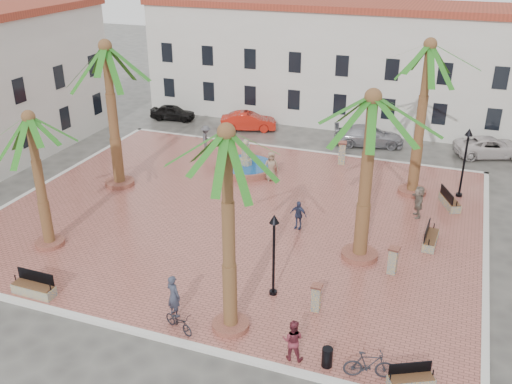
{
  "coord_description": "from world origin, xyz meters",
  "views": [
    {
      "loc": [
        10.8,
        -26.43,
        14.54
      ],
      "look_at": [
        1.0,
        0.0,
        1.6
      ],
      "focal_mm": 40.0,
      "sensor_mm": 36.0,
      "label": 1
    }
  ],
  "objects_px": {
    "lamppost_s": "(274,241)",
    "cyclist_a": "(174,296)",
    "pedestrian_north": "(206,139)",
    "car_white": "(491,147)",
    "car_red": "(248,121)",
    "bench_e": "(430,239)",
    "pedestrian_fountain_b": "(298,215)",
    "bicycle_a": "(179,322)",
    "bollard_se": "(316,297)",
    "car_silver": "(369,136)",
    "palm_e": "(371,118)",
    "bollard_n": "(342,153)",
    "pedestrian_east": "(419,202)",
    "pedestrian_fountain_a": "(271,166)",
    "car_black": "(173,112)",
    "cyclist_b": "(293,340)",
    "fountain": "(246,166)",
    "bench_s": "(34,288)",
    "bench_se": "(411,380)",
    "bench_ne": "(449,202)",
    "palm_ne": "(428,62)",
    "palm_sw": "(31,133)",
    "palm_nw": "(107,63)",
    "lamppost_e": "(466,151)",
    "bollard_e": "(393,260)",
    "bicycle_b": "(369,365)",
    "litter_bin": "(327,357)",
    "palm_s": "(227,156)"
  },
  "relations": [
    {
      "from": "bollard_se",
      "to": "car_silver",
      "type": "distance_m",
      "value": 21.32
    },
    {
      "from": "car_silver",
      "to": "bollard_n",
      "type": "bearing_deg",
      "value": 155.16
    },
    {
      "from": "bench_ne",
      "to": "car_silver",
      "type": "bearing_deg",
      "value": 11.02
    },
    {
      "from": "palm_nw",
      "to": "lamppost_e",
      "type": "height_order",
      "value": "palm_nw"
    },
    {
      "from": "fountain",
      "to": "cyclist_b",
      "type": "xyz_separation_m",
      "value": [
        8.25,
        -16.46,
        0.55
      ]
    },
    {
      "from": "fountain",
      "to": "palm_s",
      "type": "height_order",
      "value": "palm_s"
    },
    {
      "from": "fountain",
      "to": "lamppost_e",
      "type": "distance_m",
      "value": 13.67
    },
    {
      "from": "bench_se",
      "to": "bench_e",
      "type": "xyz_separation_m",
      "value": [
        -0.22,
        10.39,
        0.05
      ]
    },
    {
      "from": "pedestrian_fountain_b",
      "to": "bicycle_a",
      "type": "bearing_deg",
      "value": -95.08
    },
    {
      "from": "pedestrian_north",
      "to": "car_white",
      "type": "xyz_separation_m",
      "value": [
        19.04,
        6.46,
        -0.42
      ]
    },
    {
      "from": "palm_nw",
      "to": "car_silver",
      "type": "bearing_deg",
      "value": 44.58
    },
    {
      "from": "bench_s",
      "to": "bollard_n",
      "type": "distance_m",
      "value": 21.71
    },
    {
      "from": "lamppost_s",
      "to": "car_black",
      "type": "height_order",
      "value": "lamppost_s"
    },
    {
      "from": "bench_s",
      "to": "pedestrian_fountain_a",
      "type": "distance_m",
      "value": 16.4
    },
    {
      "from": "bench_e",
      "to": "lamppost_s",
      "type": "relative_size",
      "value": 0.51
    },
    {
      "from": "pedestrian_east",
      "to": "palm_ne",
      "type": "bearing_deg",
      "value": 177.55
    },
    {
      "from": "palm_e",
      "to": "bollard_n",
      "type": "relative_size",
      "value": 5.32
    },
    {
      "from": "palm_nw",
      "to": "bicycle_b",
      "type": "distance_m",
      "value": 22.07
    },
    {
      "from": "lamppost_e",
      "to": "bicycle_a",
      "type": "distance_m",
      "value": 19.82
    },
    {
      "from": "cyclist_a",
      "to": "bicycle_a",
      "type": "distance_m",
      "value": 1.16
    },
    {
      "from": "bench_s",
      "to": "car_silver",
      "type": "bearing_deg",
      "value": 68.25
    },
    {
      "from": "fountain",
      "to": "car_red",
      "type": "xyz_separation_m",
      "value": [
        -2.97,
        8.22,
        0.29
      ]
    },
    {
      "from": "palm_ne",
      "to": "pedestrian_east",
      "type": "relative_size",
      "value": 5.05
    },
    {
      "from": "palm_e",
      "to": "pedestrian_fountain_a",
      "type": "distance_m",
      "value": 11.9
    },
    {
      "from": "car_red",
      "to": "bench_e",
      "type": "bearing_deg",
      "value": -151.63
    },
    {
      "from": "lamppost_s",
      "to": "pedestrian_fountain_a",
      "type": "height_order",
      "value": "lamppost_s"
    },
    {
      "from": "bollard_n",
      "to": "car_black",
      "type": "xyz_separation_m",
      "value": [
        -15.64,
        5.31,
        -0.33
      ]
    },
    {
      "from": "litter_bin",
      "to": "pedestrian_fountain_a",
      "type": "height_order",
      "value": "pedestrian_fountain_a"
    },
    {
      "from": "palm_sw",
      "to": "palm_ne",
      "type": "bearing_deg",
      "value": 37.79
    },
    {
      "from": "pedestrian_fountain_b",
      "to": "pedestrian_north",
      "type": "distance_m",
      "value": 12.94
    },
    {
      "from": "palm_sw",
      "to": "lamppost_e",
      "type": "xyz_separation_m",
      "value": [
        19.09,
        13.22,
        -3.04
      ]
    },
    {
      "from": "pedestrian_east",
      "to": "car_white",
      "type": "height_order",
      "value": "pedestrian_east"
    },
    {
      "from": "car_silver",
      "to": "lamppost_e",
      "type": "bearing_deg",
      "value": -150.61
    },
    {
      "from": "bench_se",
      "to": "bench_ne",
      "type": "xyz_separation_m",
      "value": [
        0.43,
        15.29,
        0.05
      ]
    },
    {
      "from": "palm_ne",
      "to": "pedestrian_east",
      "type": "height_order",
      "value": "palm_ne"
    },
    {
      "from": "bollard_n",
      "to": "cyclist_b",
      "type": "height_order",
      "value": "cyclist_b"
    },
    {
      "from": "bench_se",
      "to": "bicycle_a",
      "type": "relative_size",
      "value": 1.07
    },
    {
      "from": "lamppost_s",
      "to": "pedestrian_fountain_a",
      "type": "distance_m",
      "value": 12.61
    },
    {
      "from": "palm_sw",
      "to": "bollard_e",
      "type": "height_order",
      "value": "palm_sw"
    },
    {
      "from": "bench_e",
      "to": "bollard_n",
      "type": "relative_size",
      "value": 1.26
    },
    {
      "from": "bench_e",
      "to": "palm_ne",
      "type": "bearing_deg",
      "value": 17.51
    },
    {
      "from": "fountain",
      "to": "cyclist_a",
      "type": "relative_size",
      "value": 2.18
    },
    {
      "from": "palm_ne",
      "to": "bench_ne",
      "type": "height_order",
      "value": "palm_ne"
    },
    {
      "from": "lamppost_s",
      "to": "pedestrian_north",
      "type": "bearing_deg",
      "value": 124.04
    },
    {
      "from": "bollard_se",
      "to": "bollard_e",
      "type": "relative_size",
      "value": 0.92
    },
    {
      "from": "lamppost_s",
      "to": "cyclist_a",
      "type": "distance_m",
      "value": 4.67
    },
    {
      "from": "bicycle_b",
      "to": "car_red",
      "type": "xyz_separation_m",
      "value": [
        -14.02,
        24.67,
        0.03
      ]
    },
    {
      "from": "fountain",
      "to": "bench_s",
      "type": "distance_m",
      "value": 16.79
    },
    {
      "from": "lamppost_s",
      "to": "car_silver",
      "type": "relative_size",
      "value": 0.76
    },
    {
      "from": "bench_ne",
      "to": "cyclist_b",
      "type": "relative_size",
      "value": 1.22
    }
  ]
}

